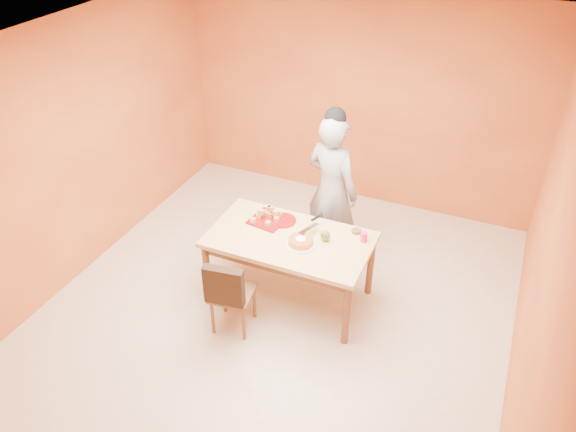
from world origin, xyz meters
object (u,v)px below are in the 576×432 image
at_px(red_dinner_plate, 283,220).
at_px(sponge_cake, 301,241).
at_px(egg_ornament, 325,236).
at_px(dining_chair, 231,292).
at_px(person, 332,190).
at_px(pastry_platter, 268,220).
at_px(checker_tin, 356,231).
at_px(dining_table, 290,245).
at_px(magenta_glass, 364,237).

bearing_deg(red_dinner_plate, sponge_cake, -42.92).
height_order(red_dinner_plate, egg_ornament, egg_ornament).
bearing_deg(dining_chair, person, 64.26).
xyz_separation_m(dining_chair, pastry_platter, (0.01, 0.81, 0.33)).
relative_size(pastry_platter, egg_ornament, 2.73).
distance_m(red_dinner_plate, egg_ornament, 0.54).
bearing_deg(dining_chair, sponge_cake, 41.83).
bearing_deg(egg_ornament, red_dinner_plate, 149.89).
distance_m(dining_chair, checker_tin, 1.37).
relative_size(dining_chair, person, 0.49).
bearing_deg(sponge_cake, dining_table, 157.51).
xyz_separation_m(pastry_platter, red_dinner_plate, (0.14, 0.05, -0.00)).
height_order(dining_table, sponge_cake, sponge_cake).
relative_size(red_dinner_plate, egg_ornament, 2.21).
bearing_deg(magenta_glass, checker_tin, 134.32).
distance_m(dining_chair, pastry_platter, 0.87).
bearing_deg(red_dinner_plate, magenta_glass, -0.06).
relative_size(dining_chair, red_dinner_plate, 3.13).
height_order(dining_table, magenta_glass, magenta_glass).
xyz_separation_m(egg_ornament, magenta_glass, (0.34, 0.15, -0.01)).
xyz_separation_m(dining_chair, magenta_glass, (1.01, 0.86, 0.37)).
height_order(person, checker_tin, person).
bearing_deg(checker_tin, magenta_glass, -45.68).
bearing_deg(sponge_cake, person, 90.63).
height_order(person, egg_ornament, person).
relative_size(person, red_dinner_plate, 6.37).
bearing_deg(pastry_platter, dining_chair, -90.82).
relative_size(pastry_platter, magenta_glass, 3.45).
bearing_deg(red_dinner_plate, checker_tin, 8.45).
bearing_deg(checker_tin, egg_ornament, -132.35).
bearing_deg(dining_table, dining_chair, -118.06).
distance_m(red_dinner_plate, checker_tin, 0.76).
height_order(sponge_cake, magenta_glass, magenta_glass).
bearing_deg(dining_table, magenta_glass, 19.28).
bearing_deg(checker_tin, dining_table, -148.47).
relative_size(person, pastry_platter, 5.15).
relative_size(dining_table, sponge_cake, 6.60).
height_order(sponge_cake, checker_tin, sponge_cake).
bearing_deg(magenta_glass, dining_chair, -139.63).
height_order(red_dinner_plate, checker_tin, checker_tin).
height_order(person, red_dinner_plate, person).
height_order(sponge_cake, egg_ornament, egg_ornament).
xyz_separation_m(person, magenta_glass, (0.55, -0.60, -0.06)).
height_order(dining_chair, magenta_glass, magenta_glass).
relative_size(red_dinner_plate, sponge_cake, 1.13).
height_order(dining_table, checker_tin, checker_tin).
bearing_deg(red_dinner_plate, pastry_platter, -160.34).
xyz_separation_m(dining_table, person, (0.13, 0.84, 0.21)).
relative_size(dining_table, red_dinner_plate, 5.85).
height_order(dining_chair, pastry_platter, dining_chair).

